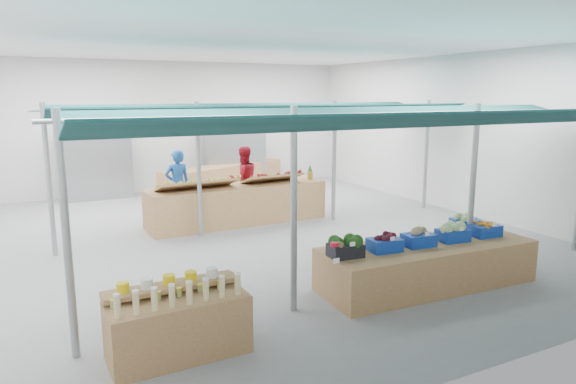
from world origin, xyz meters
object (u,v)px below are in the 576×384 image
at_px(vendor_right, 243,179).
at_px(bottle_shelf, 177,323).
at_px(vendor_left, 178,185).
at_px(veg_counter, 427,265).
at_px(crate_stack, 500,253).
at_px(fruit_counter, 238,204).

bearing_deg(vendor_right, bottle_shelf, 59.92).
bearing_deg(vendor_left, veg_counter, 108.57).
bearing_deg(veg_counter, vendor_right, 98.20).
bearing_deg(crate_stack, fruit_counter, 119.35).
height_order(veg_counter, fruit_counter, fruit_counter).
distance_m(veg_counter, vendor_left, 6.96).
bearing_deg(fruit_counter, vendor_right, 59.44).
distance_m(veg_counter, crate_stack, 1.78).
relative_size(veg_counter, crate_stack, 6.16).
xyz_separation_m(veg_counter, vendor_left, (-2.43, 6.50, 0.53)).
bearing_deg(vendor_right, vendor_left, -1.95).
xyz_separation_m(bottle_shelf, veg_counter, (4.31, 0.38, -0.05)).
xyz_separation_m(bottle_shelf, fruit_counter, (3.08, 5.78, 0.07)).
relative_size(vendor_left, vendor_right, 1.00).
relative_size(bottle_shelf, veg_counter, 0.46).
xyz_separation_m(fruit_counter, crate_stack, (3.01, -5.36, -0.18)).
distance_m(crate_stack, vendor_right, 6.92).
bearing_deg(bottle_shelf, veg_counter, 3.74).
height_order(bottle_shelf, fruit_counter, bottle_shelf).
relative_size(crate_stack, vendor_left, 0.34).
relative_size(bottle_shelf, vendor_right, 0.94).
bearing_deg(crate_stack, veg_counter, -178.78).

